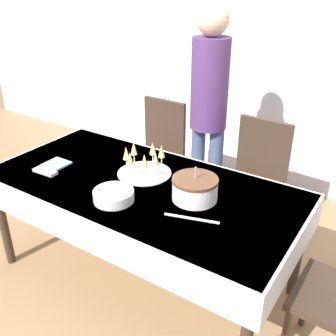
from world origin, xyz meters
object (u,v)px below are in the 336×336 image
(dining_chair_far_left, at_px, (158,152))
(dining_chair_far_right, at_px, (255,179))
(birthday_cake, at_px, (195,189))
(person_standing, at_px, (209,100))
(champagne_tray, at_px, (144,162))
(plate_stack_main, at_px, (114,195))

(dining_chair_far_left, relative_size, dining_chair_far_right, 1.00)
(birthday_cake, distance_m, person_standing, 0.95)
(birthday_cake, bearing_deg, dining_chair_far_left, 135.84)
(dining_chair_far_right, height_order, champagne_tray, dining_chair_far_right)
(dining_chair_far_right, bearing_deg, champagne_tray, -126.17)
(dining_chair_far_right, xyz_separation_m, person_standing, (-0.44, 0.06, 0.52))
(dining_chair_far_right, relative_size, person_standing, 0.56)
(birthday_cake, bearing_deg, plate_stack_main, -144.75)
(dining_chair_far_left, height_order, champagne_tray, dining_chair_far_left)
(birthday_cake, bearing_deg, dining_chair_far_right, 84.92)
(champagne_tray, bearing_deg, birthday_cake, -12.55)
(dining_chair_far_left, height_order, person_standing, person_standing)
(plate_stack_main, relative_size, person_standing, 0.13)
(dining_chair_far_right, distance_m, person_standing, 0.68)
(champagne_tray, xyz_separation_m, person_standing, (0.07, 0.75, 0.23))
(dining_chair_far_left, bearing_deg, person_standing, 7.59)
(dining_chair_far_right, height_order, birthday_cake, dining_chair_far_right)
(dining_chair_far_left, height_order, dining_chair_far_right, same)
(champagne_tray, distance_m, person_standing, 0.78)
(dining_chair_far_right, xyz_separation_m, champagne_tray, (-0.50, -0.69, 0.29))
(dining_chair_far_left, xyz_separation_m, person_standing, (0.44, 0.06, 0.52))
(plate_stack_main, bearing_deg, person_standing, 89.39)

